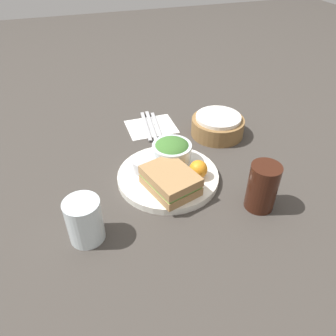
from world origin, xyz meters
name	(u,v)px	position (x,y,z in m)	size (l,w,h in m)	color
ground_plane	(168,179)	(0.00, 0.00, 0.00)	(4.00, 4.00, 0.00)	#3D3833
plate	(168,177)	(0.00, 0.00, 0.01)	(0.28, 0.28, 0.02)	white
sandwich	(170,180)	(0.06, -0.01, 0.05)	(0.16, 0.14, 0.05)	#A37A4C
salad_bowl	(172,151)	(-0.05, 0.03, 0.06)	(0.11, 0.11, 0.07)	silver
dressing_cup	(144,165)	(-0.04, -0.06, 0.04)	(0.07, 0.07, 0.03)	#B7B7BC
orange_wedge	(198,169)	(0.04, 0.07, 0.04)	(0.05, 0.05, 0.05)	orange
drink_glass	(262,187)	(0.17, 0.18, 0.06)	(0.07, 0.07, 0.12)	#38190F
bread_basket	(218,126)	(-0.17, 0.23, 0.03)	(0.17, 0.17, 0.07)	olive
napkin	(151,127)	(-0.29, 0.03, 0.00)	(0.13, 0.16, 0.00)	white
fork	(146,126)	(-0.29, 0.02, 0.01)	(0.19, 0.01, 0.01)	#B2B2B7
knife	(151,125)	(-0.29, 0.03, 0.01)	(0.20, 0.01, 0.01)	#B2B2B7
spoon	(156,125)	(-0.28, 0.05, 0.01)	(0.17, 0.01, 0.01)	#B2B2B7
water_glass	(85,220)	(0.14, -0.24, 0.05)	(0.08, 0.08, 0.11)	silver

